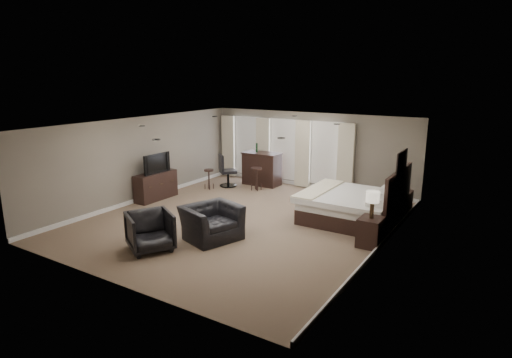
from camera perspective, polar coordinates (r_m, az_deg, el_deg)
The scene contains 16 objects.
room at distance 11.25m, azimuth -1.95°, elevation 0.71°, with size 7.60×8.60×2.64m.
window_bay at distance 15.23m, azimuth 3.61°, elevation 3.74°, with size 5.25×0.20×2.30m.
bed at distance 11.64m, azimuth 13.11°, elevation -1.90°, with size 2.42×2.31×1.54m, color silver.
nightstand_near at distance 10.20m, azimuth 15.00°, elevation -6.83°, with size 0.50×0.61×0.67m, color black.
nightstand_far at distance 12.88m, azimuth 18.89°, elevation -2.88°, with size 0.48×0.58×0.64m, color black.
lamp_near at distance 9.99m, azimuth 15.23°, elevation -3.35°, with size 0.30×0.30×0.62m, color beige.
lamp_far at distance 12.72m, azimuth 19.11°, elevation -0.14°, with size 0.31×0.31×0.63m, color beige.
wall_art at distance 11.12m, azimuth 18.83°, elevation 2.19°, with size 0.04×0.96×0.56m, color slate.
dresser at distance 13.82m, azimuth -13.21°, elevation -0.90°, with size 0.48×1.47×0.86m, color black.
tv at distance 13.71m, azimuth -13.32°, elevation 1.11°, with size 1.07×0.61×0.14m, color black.
armchair_near at distance 10.25m, azimuth -5.96°, elevation -5.03°, with size 1.26×0.82×1.10m, color black.
armchair_far at distance 9.86m, azimuth -13.95°, elevation -6.56°, with size 0.94×0.88×0.96m, color black.
bar_counter at distance 15.21m, azimuth 0.78°, elevation 1.40°, with size 1.34×0.70×1.17m, color black.
bar_stool_left at distance 14.77m, azimuth -6.29°, elevation -0.03°, with size 0.33×0.33×0.69m, color black.
bar_stool_right at distance 14.51m, azimuth 0.05°, elevation 0.01°, with size 0.37×0.37×0.79m, color black.
desk_chair at distance 14.99m, azimuth -3.75°, elevation 1.14°, with size 0.59×0.59×1.15m, color black.
Camera 1 is at (6.15, -9.07, 3.83)m, focal length 30.00 mm.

